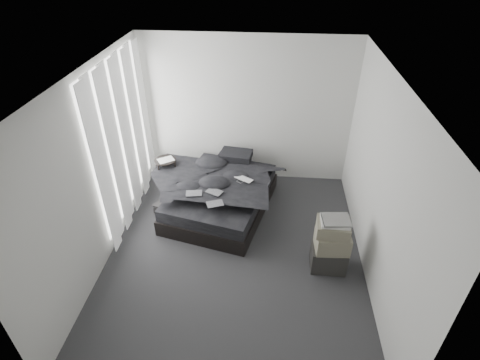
# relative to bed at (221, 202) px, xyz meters

# --- Properties ---
(floor) EXTENTS (3.60, 4.20, 0.01)m
(floor) POSITION_rel_bed_xyz_m (0.34, -1.02, -0.13)
(floor) COLOR #2E2E31
(floor) RESTS_ON ground
(ceiling) EXTENTS (3.60, 4.20, 0.01)m
(ceiling) POSITION_rel_bed_xyz_m (0.34, -1.02, 2.47)
(ceiling) COLOR white
(ceiling) RESTS_ON ground
(wall_back) EXTENTS (3.60, 0.01, 2.60)m
(wall_back) POSITION_rel_bed_xyz_m (0.34, 1.08, 1.17)
(wall_back) COLOR silver
(wall_back) RESTS_ON ground
(wall_front) EXTENTS (3.60, 0.01, 2.60)m
(wall_front) POSITION_rel_bed_xyz_m (0.34, -3.12, 1.17)
(wall_front) COLOR silver
(wall_front) RESTS_ON ground
(wall_left) EXTENTS (0.01, 4.20, 2.60)m
(wall_left) POSITION_rel_bed_xyz_m (-1.46, -1.02, 1.17)
(wall_left) COLOR silver
(wall_left) RESTS_ON ground
(wall_right) EXTENTS (0.01, 4.20, 2.60)m
(wall_right) POSITION_rel_bed_xyz_m (2.14, -1.02, 1.17)
(wall_right) COLOR silver
(wall_right) RESTS_ON ground
(window_left) EXTENTS (0.02, 2.00, 2.30)m
(window_left) POSITION_rel_bed_xyz_m (-1.44, -0.12, 1.22)
(window_left) COLOR white
(window_left) RESTS_ON wall_left
(curtain_left) EXTENTS (0.06, 2.12, 2.48)m
(curtain_left) POSITION_rel_bed_xyz_m (-1.39, -0.12, 1.15)
(curtain_left) COLOR white
(curtain_left) RESTS_ON wall_left
(bed) EXTENTS (1.83, 2.17, 0.26)m
(bed) POSITION_rel_bed_xyz_m (0.00, 0.00, 0.00)
(bed) COLOR black
(bed) RESTS_ON floor
(mattress) EXTENTS (1.77, 2.11, 0.20)m
(mattress) POSITION_rel_bed_xyz_m (0.00, 0.00, 0.23)
(mattress) COLOR black
(mattress) RESTS_ON bed
(duvet) EXTENTS (1.73, 1.90, 0.22)m
(duvet) POSITION_rel_bed_xyz_m (-0.01, -0.04, 0.44)
(duvet) COLOR black
(duvet) RESTS_ON mattress
(pillow_lower) EXTENTS (0.64, 0.51, 0.13)m
(pillow_lower) POSITION_rel_bed_xyz_m (0.13, 0.72, 0.39)
(pillow_lower) COLOR black
(pillow_lower) RESTS_ON mattress
(pillow_upper) EXTENTS (0.58, 0.43, 0.12)m
(pillow_upper) POSITION_rel_bed_xyz_m (0.19, 0.69, 0.52)
(pillow_upper) COLOR black
(pillow_upper) RESTS_ON pillow_lower
(laptop) EXTENTS (0.36, 0.32, 0.02)m
(laptop) POSITION_rel_bed_xyz_m (0.35, -0.04, 0.56)
(laptop) COLOR silver
(laptop) RESTS_ON duvet
(comic_a) EXTENTS (0.26, 0.19, 0.01)m
(comic_a) POSITION_rel_bed_xyz_m (-0.34, -0.44, 0.55)
(comic_a) COLOR black
(comic_a) RESTS_ON duvet
(comic_b) EXTENTS (0.28, 0.24, 0.01)m
(comic_b) POSITION_rel_bed_xyz_m (-0.04, -0.37, 0.56)
(comic_b) COLOR black
(comic_b) RESTS_ON duvet
(comic_c) EXTENTS (0.28, 0.23, 0.01)m
(comic_c) POSITION_rel_bed_xyz_m (0.01, -0.66, 0.57)
(comic_c) COLOR black
(comic_c) RESTS_ON duvet
(side_stand) EXTENTS (0.48, 0.48, 0.67)m
(side_stand) POSITION_rel_bed_xyz_m (-0.99, 0.38, 0.21)
(side_stand) COLOR black
(side_stand) RESTS_ON floor
(papers) EXTENTS (0.32, 0.31, 0.01)m
(papers) POSITION_rel_bed_xyz_m (-0.98, 0.37, 0.55)
(papers) COLOR white
(papers) RESTS_ON side_stand
(floor_books) EXTENTS (0.20, 0.25, 0.16)m
(floor_books) POSITION_rel_bed_xyz_m (-0.99, -0.15, -0.05)
(floor_books) COLOR black
(floor_books) RESTS_ON floor
(box_lower) EXTENTS (0.48, 0.37, 0.35)m
(box_lower) POSITION_rel_bed_xyz_m (1.64, -1.15, 0.05)
(box_lower) COLOR black
(box_lower) RESTS_ON floor
(box_mid) EXTENTS (0.46, 0.37, 0.27)m
(box_mid) POSITION_rel_bed_xyz_m (1.65, -1.16, 0.35)
(box_mid) COLOR #6A6654
(box_mid) RESTS_ON box_lower
(box_upper) EXTENTS (0.44, 0.36, 0.18)m
(box_upper) POSITION_rel_bed_xyz_m (1.63, -1.15, 0.58)
(box_upper) COLOR #6A6654
(box_upper) RESTS_ON box_mid
(art_book_white) EXTENTS (0.36, 0.29, 0.04)m
(art_book_white) POSITION_rel_bed_xyz_m (1.64, -1.15, 0.69)
(art_book_white) COLOR silver
(art_book_white) RESTS_ON box_upper
(art_book_snake) EXTENTS (0.37, 0.31, 0.03)m
(art_book_snake) POSITION_rel_bed_xyz_m (1.65, -1.16, 0.72)
(art_book_snake) COLOR silver
(art_book_snake) RESTS_ON art_book_white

